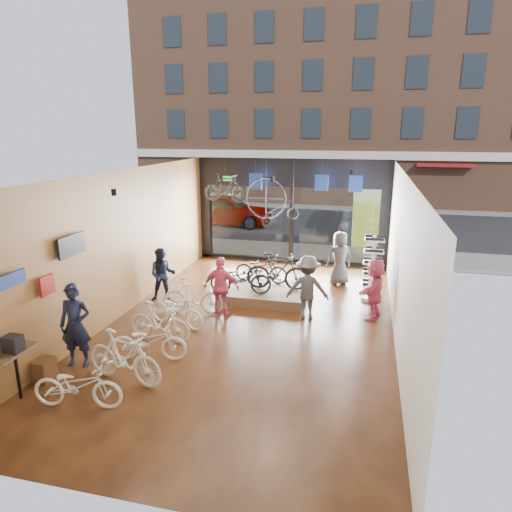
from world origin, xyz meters
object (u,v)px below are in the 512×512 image
(floor_bike_4, at_px, (177,310))
(customer_5, at_px, (374,289))
(floor_bike_0, at_px, (78,385))
(customer_0, at_px, (75,325))
(floor_bike_2, at_px, (149,341))
(customer_3, at_px, (308,288))
(floor_bike_1, at_px, (124,357))
(customer_1, at_px, (163,275))
(penny_farthing, at_px, (274,200))
(sunglasses_rack, at_px, (373,268))
(display_bike_right, at_px, (261,269))
(floor_bike_3, at_px, (159,322))
(hung_bike, at_px, (225,187))
(floor_bike_5, at_px, (193,296))
(display_platform, at_px, (265,294))
(box_truck, at_px, (380,207))
(customer_2, at_px, (221,287))
(street_car, at_px, (225,209))
(display_bike_mid, at_px, (277,272))
(customer_4, at_px, (340,258))

(floor_bike_4, bearing_deg, customer_5, -54.44)
(floor_bike_0, bearing_deg, customer_0, 25.24)
(floor_bike_2, xyz_separation_m, customer_3, (2.99, 3.01, 0.42))
(floor_bike_0, relative_size, floor_bike_1, 0.92)
(floor_bike_4, bearing_deg, customer_1, 50.28)
(customer_5, height_order, penny_farthing, penny_farthing)
(sunglasses_rack, bearing_deg, floor_bike_2, -152.71)
(display_bike_right, distance_m, customer_1, 2.93)
(customer_5, bearing_deg, display_bike_right, -96.99)
(floor_bike_0, distance_m, floor_bike_1, 1.03)
(floor_bike_3, xyz_separation_m, customer_0, (-1.15, -1.46, 0.42))
(floor_bike_1, xyz_separation_m, hung_bike, (-0.25, 7.48, 2.39))
(sunglasses_rack, bearing_deg, floor_bike_5, -173.82)
(floor_bike_2, xyz_separation_m, floor_bike_4, (-0.12, 1.78, 0.00))
(hung_bike, bearing_deg, display_platform, -133.80)
(floor_bike_1, relative_size, floor_bike_4, 1.08)
(box_truck, relative_size, hung_bike, 4.43)
(box_truck, bearing_deg, customer_2, -111.13)
(floor_bike_5, bearing_deg, floor_bike_2, 176.28)
(floor_bike_1, xyz_separation_m, floor_bike_4, (-0.07, 2.70, -0.10))
(floor_bike_5, relative_size, hung_bike, 1.05)
(street_car, xyz_separation_m, box_truck, (7.72, -1.00, 0.56))
(floor_bike_3, relative_size, customer_5, 0.98)
(floor_bike_2, xyz_separation_m, floor_bike_5, (-0.02, 2.65, 0.07))
(sunglasses_rack, bearing_deg, box_truck, 68.79)
(hung_bike, bearing_deg, floor_bike_0, -173.78)
(customer_0, bearing_deg, display_platform, 48.58)
(customer_3, xyz_separation_m, customer_5, (1.67, 0.49, -0.05))
(floor_bike_1, bearing_deg, customer_1, 26.42)
(floor_bike_4, xyz_separation_m, display_bike_mid, (2.07, 2.48, 0.41))
(floor_bike_5, height_order, customer_0, customer_0)
(street_car, distance_m, sunglasses_rack, 12.06)
(customer_4, bearing_deg, customer_0, 26.10)
(customer_2, relative_size, customer_3, 0.96)
(customer_5, bearing_deg, hung_bike, -107.61)
(street_car, relative_size, display_platform, 2.01)
(box_truck, distance_m, display_bike_mid, 9.59)
(floor_bike_4, height_order, customer_0, customer_0)
(customer_1, distance_m, penny_farthing, 4.72)
(floor_bike_2, relative_size, sunglasses_rack, 0.85)
(street_car, relative_size, floor_bike_2, 2.95)
(sunglasses_rack, bearing_deg, customer_1, 175.11)
(display_bike_mid, relative_size, customer_2, 1.11)
(customer_2, bearing_deg, display_platform, -117.31)
(display_platform, distance_m, customer_1, 3.01)
(customer_3, relative_size, hung_bike, 1.08)
(customer_2, xyz_separation_m, customer_5, (3.88, 0.86, -0.01))
(floor_bike_0, bearing_deg, display_platform, -27.32)
(floor_bike_0, bearing_deg, floor_bike_3, -13.81)
(customer_3, xyz_separation_m, penny_farthing, (-1.69, 3.96, 1.65))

